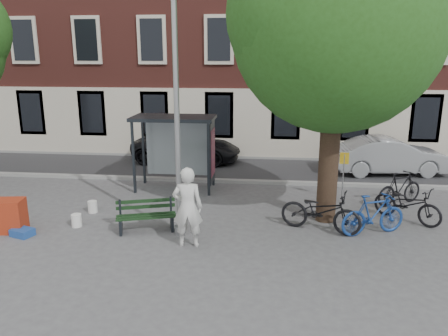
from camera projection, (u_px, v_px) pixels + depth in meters
ground at (180, 234)px, 11.73m from camera, size 90.00×90.00×0.00m
road at (214, 168)px, 18.46m from camera, size 40.00×4.00×0.01m
curb_near at (207, 180)px, 16.53m from camera, size 40.00×0.25×0.12m
curb_far at (220, 156)px, 20.37m from camera, size 40.00×0.25×0.12m
building_row at (228, 8)px, 22.46m from camera, size 30.00×8.00×14.00m
lamppost at (177, 132)px, 11.03m from camera, size 0.28×0.35×6.11m
tree_right at (339, 17)px, 11.22m from camera, size 5.76×5.60×8.20m
bus_shelter at (186, 136)px, 15.26m from camera, size 2.85×1.45×2.62m
painter at (188, 207)px, 10.79m from camera, size 0.79×0.56×2.05m
bench at (146, 217)px, 11.91m from camera, size 1.68×0.96×0.83m
bike_a at (321, 211)px, 11.82m from camera, size 2.32×1.46×1.15m
bike_b at (373, 214)px, 11.59m from camera, size 1.94×1.19×1.13m
bike_c at (407, 204)px, 12.55m from camera, size 1.97×1.84×1.05m
bike_d at (400, 188)px, 13.91m from camera, size 1.82×1.40×1.09m
car_dark at (187, 147)px, 19.55m from camera, size 4.85×2.32×1.33m
car_silver at (389, 156)px, 17.51m from camera, size 4.64×2.06×1.48m
red_stand at (7, 216)px, 11.83m from camera, size 0.98×0.73×0.90m
blue_crate at (22, 232)px, 11.61m from camera, size 0.65×0.55×0.20m
bucket_b at (93, 207)px, 13.31m from camera, size 0.35×0.35×0.36m
bucket_c at (77, 220)px, 12.22m from camera, size 0.31×0.31×0.36m
notice_sign at (344, 168)px, 14.04m from camera, size 0.29×0.05×1.65m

